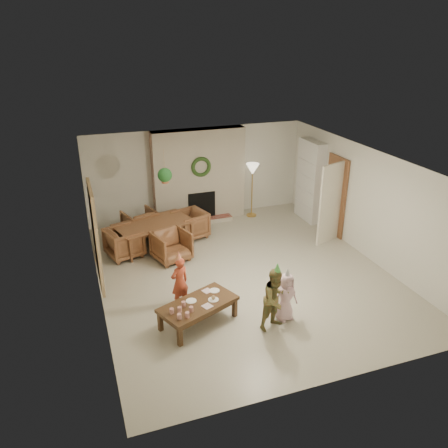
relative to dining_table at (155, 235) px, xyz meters
name	(u,v)px	position (x,y,z in m)	size (l,w,h in m)	color
floor	(243,273)	(1.54, -1.90, -0.32)	(7.00, 7.00, 0.00)	#B7B29E
ceiling	(245,162)	(1.54, -1.90, 2.18)	(7.00, 7.00, 0.00)	white
wall_back	(197,173)	(1.54, 1.60, 0.93)	(7.00, 7.00, 0.00)	silver
wall_front	(337,313)	(1.54, -5.40, 0.93)	(7.00, 7.00, 0.00)	silver
wall_left	(94,241)	(-1.46, -1.90, 0.93)	(7.00, 7.00, 0.00)	silver
wall_right	(367,203)	(4.54, -1.90, 0.93)	(7.00, 7.00, 0.00)	silver
fireplace_mass	(199,175)	(1.54, 1.40, 0.93)	(2.50, 0.40, 2.50)	#4D1B14
fireplace_hearth	(204,221)	(1.54, 1.05, -0.26)	(1.60, 0.30, 0.12)	maroon
fireplace_firebox	(201,205)	(1.54, 1.22, 0.13)	(0.75, 0.12, 0.75)	black
fireplace_wreath	(201,167)	(1.54, 1.17, 1.23)	(0.54, 0.54, 0.10)	#214118
floor_lamp_base	(251,215)	(2.98, 1.10, -0.30)	(0.28, 0.28, 0.03)	gold
floor_lamp_post	(252,192)	(2.98, 1.10, 0.39)	(0.03, 0.03, 1.37)	gold
floor_lamp_shade	(253,169)	(2.98, 1.10, 1.05)	(0.36, 0.36, 0.30)	beige
bookshelf_carcass	(310,181)	(4.38, 0.40, 0.78)	(0.30, 1.00, 2.20)	white
bookshelf_shelf_a	(308,203)	(4.36, 0.40, 0.13)	(0.30, 0.92, 0.03)	white
bookshelf_shelf_b	(309,190)	(4.36, 0.40, 0.53)	(0.30, 0.92, 0.03)	white
bookshelf_shelf_c	(310,176)	(4.36, 0.40, 0.93)	(0.30, 0.92, 0.03)	white
bookshelf_shelf_d	(311,161)	(4.36, 0.40, 1.33)	(0.30, 0.92, 0.03)	white
books_row_lower	(310,200)	(4.34, 0.25, 0.27)	(0.20, 0.40, 0.24)	#A5441E
books_row_mid	(307,184)	(4.34, 0.45, 0.67)	(0.20, 0.44, 0.24)	#285695
books_row_upper	(311,172)	(4.34, 0.30, 1.06)	(0.20, 0.36, 0.22)	gold
door_frame	(336,196)	(4.50, -0.70, 0.70)	(0.05, 0.86, 2.04)	brown
door_leaf	(331,204)	(4.12, -1.08, 0.68)	(0.05, 0.80, 2.00)	beige
curtain_panel	(96,237)	(-1.42, -1.70, 0.93)	(0.06, 1.20, 2.00)	beige
dining_table	(155,235)	(0.00, 0.00, 0.00)	(1.80, 1.01, 0.63)	brown
dining_chair_near	(171,246)	(0.23, -0.76, 0.03)	(0.75, 0.77, 0.70)	brown
dining_chair_far	(140,223)	(-0.23, 0.76, 0.03)	(0.75, 0.77, 0.70)	brown
dining_chair_left	(124,242)	(-0.76, -0.23, 0.03)	(0.75, 0.77, 0.70)	brown
dining_chair_right	(190,224)	(0.95, 0.28, 0.03)	(0.75, 0.77, 0.70)	brown
hanging_plant_cord	(164,165)	(0.24, -0.40, 1.83)	(0.01, 0.01, 0.70)	tan
hanging_plant_pot	(165,180)	(0.24, -0.40, 1.48)	(0.16, 0.16, 0.12)	#A45935
hanging_plant_foliage	(165,175)	(0.24, -0.40, 1.60)	(0.32, 0.32, 0.32)	#18481D
coffee_table_top	(198,304)	(0.12, -3.30, 0.08)	(1.39, 0.69, 0.06)	#4A2F18
coffee_table_apron	(198,308)	(0.12, -3.30, 0.00)	(1.28, 0.59, 0.09)	#4A2F18
coffee_leg_fl	(180,337)	(-0.35, -3.81, -0.14)	(0.07, 0.07, 0.36)	#4A2F18
coffee_leg_fr	(235,308)	(0.80, -3.32, -0.14)	(0.07, 0.07, 0.36)	#4A2F18
coffee_leg_bl	(160,322)	(-0.57, -3.29, -0.14)	(0.07, 0.07, 0.36)	#4A2F18
coffee_leg_br	(214,295)	(0.58, -2.80, -0.14)	(0.07, 0.07, 0.36)	#4A2F18
cup_a	(179,316)	(-0.31, -3.66, 0.16)	(0.07, 0.07, 0.10)	silver
cup_b	(172,311)	(-0.40, -3.46, 0.16)	(0.07, 0.07, 0.10)	silver
cup_c	(187,315)	(-0.17, -3.66, 0.16)	(0.07, 0.07, 0.10)	silver
cup_d	(180,309)	(-0.26, -3.46, 0.16)	(0.07, 0.07, 0.10)	silver
cup_e	(191,309)	(-0.07, -3.52, 0.16)	(0.07, 0.07, 0.10)	silver
cup_f	(184,304)	(-0.15, -3.32, 0.16)	(0.07, 0.07, 0.10)	silver
plate_a	(191,301)	(0.02, -3.20, 0.11)	(0.19, 0.19, 0.01)	white
plate_b	(213,300)	(0.40, -3.30, 0.11)	(0.19, 0.19, 0.01)	white
plate_c	(214,291)	(0.52, -3.02, 0.11)	(0.19, 0.19, 0.01)	white
food_scoop	(213,298)	(0.40, -3.30, 0.16)	(0.07, 0.07, 0.07)	tan
napkin_left	(207,306)	(0.24, -3.46, 0.11)	(0.16, 0.16, 0.01)	#DAA0AE
napkin_right	(207,291)	(0.38, -2.98, 0.11)	(0.16, 0.16, 0.01)	#DAA0AE
child_red	(180,282)	(-0.05, -2.64, 0.19)	(0.37, 0.24, 1.02)	#BA4228
party_hat_red	(179,256)	(-0.05, -2.64, 0.75)	(0.14, 0.14, 0.19)	gold
child_plaid	(276,299)	(1.36, -3.85, 0.26)	(0.56, 0.44, 1.15)	#9B562A
party_hat_plaid	(277,268)	(1.36, -3.85, 0.88)	(0.14, 0.14, 0.19)	#57C454
child_pink	(286,297)	(1.64, -3.70, 0.15)	(0.45, 0.30, 0.93)	beige
party_hat_pink	(288,272)	(1.64, -3.70, 0.65)	(0.12, 0.12, 0.17)	silver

